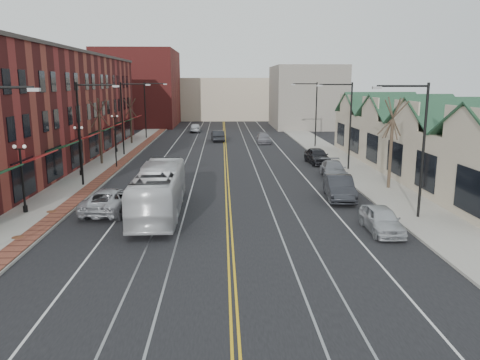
{
  "coord_description": "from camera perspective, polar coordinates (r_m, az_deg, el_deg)",
  "views": [
    {
      "loc": [
        -0.38,
        -20.91,
        8.18
      ],
      "look_at": [
        0.76,
        8.46,
        2.0
      ],
      "focal_mm": 35.0,
      "sensor_mm": 36.0,
      "label": 1
    }
  ],
  "objects": [
    {
      "name": "streetlight_r_1",
      "position": [
        44.52,
        12.78,
        7.52
      ],
      "size": [
        3.33,
        0.25,
        8.0
      ],
      "color": "black",
      "rests_on": "sidewalk_right"
    },
    {
      "name": "backdrop_right",
      "position": [
        87.32,
        8.06,
        10.0
      ],
      "size": [
        12.0,
        16.0,
        11.0
      ],
      "primitive_type": "cube",
      "color": "slate",
      "rests_on": "ground"
    },
    {
      "name": "lamppost_l_3",
      "position": [
        56.62,
        -14.94,
        5.41
      ],
      "size": [
        0.84,
        0.28,
        4.27
      ],
      "color": "black",
      "rests_on": "sidewalk_left"
    },
    {
      "name": "parked_car_d",
      "position": [
        48.23,
        9.41,
        2.92
      ],
      "size": [
        2.26,
        4.88,
        1.62
      ],
      "primitive_type": "imported",
      "rotation": [
        0.0,
        0.0,
        0.07
      ],
      "color": "black",
      "rests_on": "ground"
    },
    {
      "name": "streetlight_r_0",
      "position": [
        29.41,
        20.74,
        4.95
      ],
      "size": [
        3.33,
        0.25,
        8.0
      ],
      "color": "black",
      "rests_on": "sidewalk_right"
    },
    {
      "name": "parked_car_c",
      "position": [
        41.53,
        11.31,
        1.28
      ],
      "size": [
        2.43,
        5.05,
        1.42
      ],
      "primitive_type": "imported",
      "rotation": [
        0.0,
        0.0,
        -0.09
      ],
      "color": "slate",
      "rests_on": "ground"
    },
    {
      "name": "tree_left_near",
      "position": [
        48.68,
        -16.71,
        5.87
      ],
      "size": [
        1.78,
        1.37,
        6.48
      ],
      "color": "#382B21",
      "rests_on": "sidewalk_left"
    },
    {
      "name": "streetlight_r_2",
      "position": [
        60.09,
        8.86,
        8.73
      ],
      "size": [
        3.33,
        0.25,
        8.0
      ],
      "color": "black",
      "rests_on": "sidewalk_right"
    },
    {
      "name": "tree_right_mid",
      "position": [
        37.48,
        17.96,
        4.51
      ],
      "size": [
        1.9,
        1.46,
        6.93
      ],
      "color": "#382B21",
      "rests_on": "sidewalk_right"
    },
    {
      "name": "streetlight_l_3",
      "position": [
        69.81,
        -11.14,
        9.07
      ],
      "size": [
        3.33,
        0.25,
        8.0
      ],
      "color": "black",
      "rests_on": "sidewalk_left"
    },
    {
      "name": "ground",
      "position": [
        22.46,
        -1.11,
        -9.49
      ],
      "size": [
        160.0,
        160.0,
        0.0
      ],
      "primitive_type": "plane",
      "color": "black",
      "rests_on": "ground"
    },
    {
      "name": "sidewalk_right",
      "position": [
        43.51,
        14.36,
        0.76
      ],
      "size": [
        4.0,
        120.0,
        0.15
      ],
      "primitive_type": "cube",
      "color": "gray",
      "rests_on": "ground"
    },
    {
      "name": "sidewalk_left",
      "position": [
        43.3,
        -17.74,
        0.51
      ],
      "size": [
        4.0,
        120.0,
        0.15
      ],
      "primitive_type": "cube",
      "color": "gray",
      "rests_on": "ground"
    },
    {
      "name": "parked_car_a",
      "position": [
        27.1,
        16.88,
        -4.64
      ],
      "size": [
        1.73,
        4.24,
        1.44
      ],
      "primitive_type": "imported",
      "rotation": [
        0.0,
        0.0,
        -0.01
      ],
      "color": "#B1B4B8",
      "rests_on": "ground"
    },
    {
      "name": "building_left",
      "position": [
        51.48,
        -23.65,
        7.91
      ],
      "size": [
        10.0,
        50.0,
        11.0
      ],
      "primitive_type": "cube",
      "color": "maroon",
      "rests_on": "ground"
    },
    {
      "name": "traffic_signal",
      "position": [
        46.43,
        -14.95,
        4.26
      ],
      "size": [
        0.18,
        0.15,
        3.8
      ],
      "color": "black",
      "rests_on": "sidewalk_left"
    },
    {
      "name": "lamppost_l_1",
      "position": [
        32.03,
        -24.98,
        -0.01
      ],
      "size": [
        0.84,
        0.28,
        4.27
      ],
      "color": "black",
      "rests_on": "sidewalk_left"
    },
    {
      "name": "distant_car_right",
      "position": [
        63.96,
        2.9,
        5.11
      ],
      "size": [
        1.91,
        4.61,
        1.33
      ],
      "primitive_type": "imported",
      "rotation": [
        0.0,
        0.0,
        -0.01
      ],
      "color": "slate",
      "rests_on": "ground"
    },
    {
      "name": "transit_bus",
      "position": [
        29.63,
        -9.82,
        -1.31
      ],
      "size": [
        2.73,
        10.9,
        3.02
      ],
      "primitive_type": "imported",
      "rotation": [
        0.0,
        0.0,
        3.16
      ],
      "color": "silver",
      "rests_on": "ground"
    },
    {
      "name": "tree_left_far",
      "position": [
        64.26,
        -13.18,
        7.19
      ],
      "size": [
        1.66,
        1.28,
        6.02
      ],
      "color": "#382B21",
      "rests_on": "sidewalk_left"
    },
    {
      "name": "backdrop_mid",
      "position": [
        105.98,
        -2.03,
        9.88
      ],
      "size": [
        22.0,
        14.0,
        9.0
      ],
      "primitive_type": "cube",
      "color": "#B5A68B",
      "rests_on": "ground"
    },
    {
      "name": "building_right",
      "position": [
        45.24,
        21.83,
        3.55
      ],
      "size": [
        8.0,
        36.0,
        4.6
      ],
      "primitive_type": "cube",
      "color": "#B5A68B",
      "rests_on": "ground"
    },
    {
      "name": "distant_car_far",
      "position": [
        78.4,
        -5.45,
        6.38
      ],
      "size": [
        1.77,
        4.37,
        1.49
      ],
      "primitive_type": "imported",
      "rotation": [
        0.0,
        0.0,
        3.14
      ],
      "color": "silver",
      "rests_on": "ground"
    },
    {
      "name": "manhole_far",
      "position": [
        31.9,
        -22.01,
        -3.58
      ],
      "size": [
        0.6,
        0.6,
        0.02
      ],
      "primitive_type": "cylinder",
      "color": "#592D19",
      "rests_on": "sidewalk_left"
    },
    {
      "name": "lamppost_l_2",
      "position": [
        43.17,
        -18.94,
        3.27
      ],
      "size": [
        0.84,
        0.28,
        4.27
      ],
      "color": "black",
      "rests_on": "sidewalk_left"
    },
    {
      "name": "parked_car_b",
      "position": [
        33.83,
        12.02,
        -0.93
      ],
      "size": [
        2.26,
        5.23,
        1.68
      ],
      "primitive_type": "imported",
      "rotation": [
        0.0,
        0.0,
        -0.1
      ],
      "color": "#222328",
      "rests_on": "ground"
    },
    {
      "name": "manhole_mid",
      "position": [
        27.45,
        -25.48,
        -6.32
      ],
      "size": [
        0.6,
        0.6,
        0.02
      ],
      "primitive_type": "cylinder",
      "color": "#592D19",
      "rests_on": "sidewalk_left"
    },
    {
      "name": "streetlight_l_2",
      "position": [
        54.07,
        -13.73,
        8.2
      ],
      "size": [
        3.33,
        0.25,
        8.0
      ],
      "color": "black",
      "rests_on": "sidewalk_left"
    },
    {
      "name": "streetlight_l_1",
      "position": [
        38.55,
        -18.39,
        6.58
      ],
      "size": [
        3.33,
        0.25,
        8.0
      ],
      "color": "black",
      "rests_on": "sidewalk_left"
    },
    {
      "name": "parked_suv",
      "position": [
        31.03,
        -15.42,
        -2.36
      ],
      "size": [
        3.21,
        5.88,
        1.56
      ],
      "primitive_type": "imported",
      "rotation": [
        0.0,
        0.0,
        3.03
      ],
      "color": "#A9ABB1",
      "rests_on": "ground"
    },
    {
      "name": "backdrop_left",
      "position": [
        92.25,
        -12.18,
        10.88
      ],
      "size": [
        14.0,
        18.0,
        14.0
      ],
      "primitive_type": "cube",
      "color": "maroon",
      "rests_on": "ground"
    },
    {
      "name": "distant_car_left",
      "position": [
        66.03,
        -2.75,
        5.41
      ],
      "size": [
        2.06,
        4.73,
        1.51
      ],
      "primitive_type": "imported",
      "rotation": [
        0.0,
        0.0,
        3.24
      ],
      "color": "black",
      "rests_on": "ground"
    }
  ]
}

